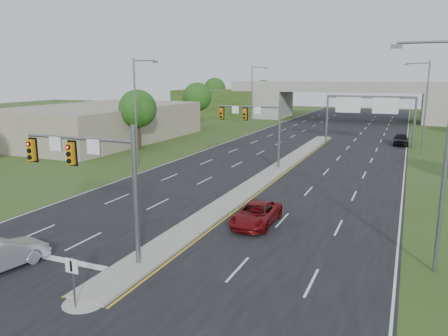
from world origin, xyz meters
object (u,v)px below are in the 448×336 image
Objects in this scene: sign_gantry at (369,106)px; car_far_a at (256,214)px; signal_mast_far at (258,122)px; overpass at (350,103)px; keep_right_sign at (73,275)px; car_far_c at (401,139)px; signal_mast_near at (95,169)px.

car_far_a is (-3.29, -36.85, -4.53)m from sign_gantry.
overpass is (2.26, 55.07, -1.17)m from signal_mast_far.
signal_mast_far is 3.18× the size of keep_right_sign.
overpass is 35.18m from car_far_c.
car_far_c is at bearing 78.55° from car_far_a.
sign_gantry is 6.42m from car_far_c.
keep_right_sign is 0.19× the size of sign_gantry.
car_far_a is at bearing -95.10° from sign_gantry.
keep_right_sign is 84.55m from overpass.
signal_mast_near is at bearing -91.62° from overpass.
signal_mast_far is at bearing 94.39° from keep_right_sign.
car_far_c is at bearing 22.37° from sign_gantry.
signal_mast_near is at bearing 116.94° from keep_right_sign.
overpass reaches higher than keep_right_sign.
keep_right_sign is at bearing -103.71° from car_far_c.
overpass is at bearing 100.79° from sign_gantry.
car_far_c is (13.26, 46.77, -3.89)m from signal_mast_near.
car_far_a is at bearing -102.73° from car_far_c.
keep_right_sign is 0.45× the size of car_far_a.
signal_mast_near is 1.42× the size of car_far_a.
signal_mast_near and signal_mast_far have the same top height.
sign_gantry is 0.14× the size of overpass.
signal_mast_near is 0.09× the size of overpass.
signal_mast_near is 5.94m from keep_right_sign.
signal_mast_far is at bearing -114.11° from sign_gantry.
signal_mast_near is at bearing -125.08° from car_far_a.
signal_mast_far reaches higher than keep_right_sign.
sign_gantry is (8.95, 19.99, 0.51)m from signal_mast_far.
sign_gantry is at bearing -159.22° from car_far_c.
overpass reaches higher than signal_mast_near.
overpass is at bearing 88.38° from signal_mast_near.
sign_gantry reaches higher than keep_right_sign.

